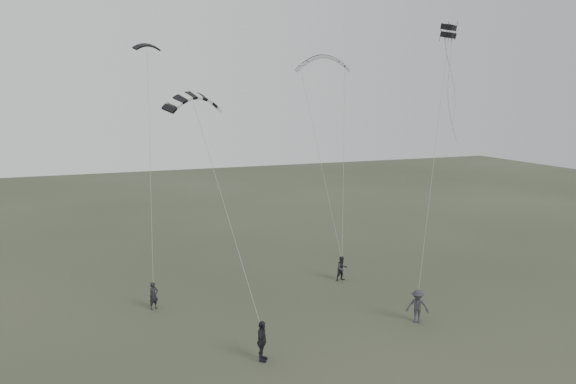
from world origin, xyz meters
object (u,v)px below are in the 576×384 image
object	(u,v)px
flyer_left	(154,296)
flyer_far	(418,306)
flyer_right	(342,268)
kite_striped	(194,95)
flyer_center	(262,341)
kite_box	(448,31)
kite_pale_large	(323,57)
kite_dark_small	(147,45)

from	to	relation	value
flyer_left	flyer_far	distance (m)	15.24
flyer_left	flyer_right	world-z (taller)	flyer_right
kite_striped	flyer_left	bearing A→B (deg)	106.28
flyer_center	kite_striped	size ratio (longest dim) A/B	0.61
kite_box	kite_pale_large	bearing A→B (deg)	68.98
kite_striped	kite_box	world-z (taller)	kite_box
flyer_left	kite_pale_large	xyz separation A→B (m)	(14.56, 8.06, 14.61)
flyer_left	kite_striped	xyz separation A→B (m)	(2.11, -2.86, 11.64)
flyer_center	flyer_far	distance (m)	9.59
flyer_far	kite_striped	world-z (taller)	kite_striped
kite_pale_large	kite_striped	world-z (taller)	kite_pale_large
kite_box	flyer_far	bearing A→B (deg)	-170.59
kite_striped	kite_box	bearing A→B (deg)	-24.98
flyer_right	flyer_center	bearing A→B (deg)	-139.54
kite_striped	kite_pale_large	bearing A→B (deg)	21.05
flyer_left	kite_striped	size ratio (longest dim) A/B	0.50
flyer_right	kite_striped	distance (m)	16.12
kite_pale_large	kite_box	world-z (taller)	kite_box
kite_striped	kite_box	size ratio (longest dim) A/B	4.36
kite_striped	kite_box	xyz separation A→B (m)	(14.87, -1.24, 3.71)
kite_dark_small	kite_box	xyz separation A→B (m)	(16.13, -8.95, 0.57)
flyer_center	kite_pale_large	size ratio (longest dim) A/B	0.46
kite_dark_small	kite_box	world-z (taller)	kite_box
flyer_center	kite_striped	bearing A→B (deg)	47.49
kite_pale_large	kite_box	distance (m)	12.42
flyer_far	kite_striped	bearing A→B (deg)	-167.19
kite_dark_small	kite_striped	xyz separation A→B (m)	(1.26, -7.71, -3.15)
kite_pale_large	flyer_right	bearing A→B (deg)	-83.96
kite_pale_large	kite_box	bearing A→B (deg)	-58.69
kite_dark_small	kite_box	distance (m)	18.46
flyer_center	flyer_right	bearing A→B (deg)	-13.18
kite_striped	flyer_center	bearing A→B (deg)	-93.44
flyer_left	flyer_far	world-z (taller)	flyer_far
kite_pale_large	flyer_center	bearing A→B (deg)	-102.80
flyer_left	kite_striped	distance (m)	12.17
kite_dark_small	kite_pale_large	bearing A→B (deg)	-1.91
kite_dark_small	flyer_right	bearing A→B (deg)	-34.55
kite_pale_large	kite_dark_small	bearing A→B (deg)	-146.79
flyer_center	kite_dark_small	distance (m)	20.07
flyer_far	kite_box	bearing A→B (deg)	76.31
flyer_right	kite_dark_small	xyz separation A→B (m)	(-11.86, 4.19, 14.76)
kite_box	kite_striped	bearing A→B (deg)	142.92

